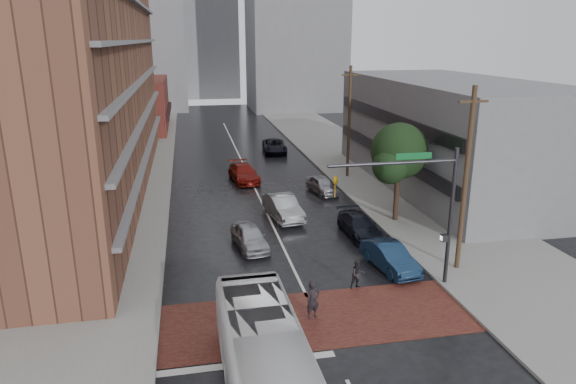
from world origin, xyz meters
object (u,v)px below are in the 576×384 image
object	(u,v)px
car_travel_c	(244,173)
transit_bus	(270,381)
car_parked_mid	(359,225)
car_travel_b	(283,207)
suv_travel	(275,146)
pedestrian_a	(313,300)
pedestrian_b	(358,274)
car_travel_a	(250,237)
car_parked_far	(322,185)
car_parked_near	(390,257)

from	to	relation	value
car_travel_c	transit_bus	bearing A→B (deg)	-101.78
car_parked_mid	car_travel_c	bearing A→B (deg)	109.09
car_travel_b	suv_travel	xyz separation A→B (m)	(3.07, 21.66, -0.07)
transit_bus	car_travel_c	world-z (taller)	transit_bus
transit_bus	pedestrian_a	xyz separation A→B (m)	(2.94, 6.12, -0.66)
pedestrian_b	car_travel_b	bearing A→B (deg)	89.00
pedestrian_a	car_travel_a	xyz separation A→B (m)	(-1.81, 8.69, -0.19)
car_travel_c	suv_travel	size ratio (longest dim) A/B	0.97
car_travel_b	car_parked_far	size ratio (longest dim) A/B	1.22
transit_bus	pedestrian_a	distance (m)	6.82
car_travel_a	suv_travel	world-z (taller)	suv_travel
car_travel_a	car_travel_b	xyz separation A→B (m)	(2.98, 4.89, 0.10)
transit_bus	car_parked_far	size ratio (longest dim) A/B	2.80
pedestrian_a	pedestrian_b	size ratio (longest dim) A/B	1.20
pedestrian_a	car_parked_near	bearing A→B (deg)	20.86
pedestrian_a	car_travel_b	world-z (taller)	pedestrian_a
transit_bus	car_parked_near	xyz separation A→B (m)	(8.33, 10.34, -0.85)
pedestrian_a	car_parked_far	bearing A→B (deg)	56.79
car_travel_c	car_parked_near	world-z (taller)	car_travel_c
car_travel_a	car_travel_b	bearing A→B (deg)	50.46
pedestrian_b	car_travel_b	distance (m)	11.28
car_travel_c	car_parked_near	bearing A→B (deg)	-80.57
transit_bus	car_parked_near	world-z (taller)	transit_bus
transit_bus	car_travel_a	xyz separation A→B (m)	(1.13, 14.81, -0.86)
transit_bus	car_travel_b	xyz separation A→B (m)	(4.11, 19.70, -0.76)
car_travel_c	suv_travel	distance (m)	12.21
suv_travel	car_parked_near	size ratio (longest dim) A/B	1.23
suv_travel	car_parked_near	bearing A→B (deg)	-83.72
pedestrian_b	car_parked_mid	world-z (taller)	pedestrian_b
suv_travel	car_parked_mid	bearing A→B (deg)	-83.29
pedestrian_a	pedestrian_b	xyz separation A→B (m)	(2.93, 2.43, -0.15)
suv_travel	pedestrian_b	bearing A→B (deg)	-88.14
car_travel_a	car_travel_b	world-z (taller)	car_travel_b
transit_bus	car_travel_b	distance (m)	20.14
car_travel_c	car_parked_far	world-z (taller)	car_travel_c
pedestrian_b	car_travel_c	world-z (taller)	pedestrian_b
car_travel_b	car_parked_far	xyz separation A→B (m)	(4.29, 5.49, -0.13)
pedestrian_a	pedestrian_b	distance (m)	3.81
car_parked_near	car_parked_mid	distance (m)	5.21
pedestrian_a	car_travel_b	distance (m)	13.62
car_travel_b	car_travel_c	bearing A→B (deg)	90.68
pedestrian_b	pedestrian_a	bearing A→B (deg)	-150.26
car_travel_c	car_parked_near	distance (m)	20.59
car_parked_mid	car_travel_a	bearing A→B (deg)	-176.96
car_travel_b	car_travel_c	world-z (taller)	car_travel_b
car_travel_a	pedestrian_b	bearing A→B (deg)	-61.08
car_travel_c	car_parked_mid	size ratio (longest dim) A/B	1.13
transit_bus	car_parked_far	world-z (taller)	transit_bus
car_travel_c	car_travel_a	bearing A→B (deg)	-102.11
pedestrian_b	suv_travel	xyz separation A→B (m)	(1.32, 32.81, -0.02)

